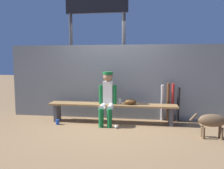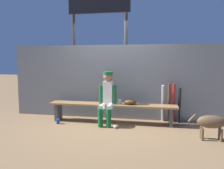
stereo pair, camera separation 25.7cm
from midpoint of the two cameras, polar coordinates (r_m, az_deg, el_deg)
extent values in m
plane|color=olive|center=(5.33, 1.40, -9.61)|extent=(30.00, 30.00, 0.00)
cube|color=slate|center=(5.56, 2.14, 0.61)|extent=(5.32, 0.03, 1.82)
cube|color=olive|center=(5.23, 1.41, -5.13)|extent=(2.96, 0.36, 0.04)
cube|color=#4C4C51|center=(5.65, -12.10, -6.72)|extent=(0.08, 0.29, 0.41)
cube|color=#4C4C51|center=(5.23, 16.04, -7.87)|extent=(0.08, 0.29, 0.41)
cube|color=silver|center=(5.20, 0.39, -2.04)|extent=(0.22, 0.13, 0.52)
sphere|color=#9E7051|center=(5.16, 0.40, 2.05)|extent=(0.22, 0.22, 0.22)
cylinder|color=#14662D|center=(5.15, 0.40, 2.91)|extent=(0.23, 0.23, 0.06)
cylinder|color=silver|center=(5.09, -1.01, -5.69)|extent=(0.13, 0.38, 0.13)
cylinder|color=#14662D|center=(4.95, -1.46, -8.43)|extent=(0.11, 0.11, 0.41)
cylinder|color=#14662D|center=(5.22, -1.38, -2.57)|extent=(0.09, 0.09, 0.45)
cylinder|color=silver|center=(5.05, 1.00, -5.77)|extent=(0.13, 0.38, 0.13)
cylinder|color=#14662D|center=(4.92, 0.61, -8.53)|extent=(0.11, 0.11, 0.41)
cylinder|color=#14662D|center=(5.16, 2.10, -2.67)|extent=(0.09, 0.09, 0.45)
ellipsoid|color=#593819|center=(5.16, 6.06, -4.41)|extent=(0.28, 0.20, 0.12)
cylinder|color=#B7B7BC|center=(5.46, 14.06, -4.65)|extent=(0.09, 0.27, 0.89)
cylinder|color=brown|center=(5.50, 15.50, -4.42)|extent=(0.09, 0.18, 0.92)
cylinder|color=#B22323|center=(5.45, 16.60, -4.54)|extent=(0.09, 0.17, 0.92)
cylinder|color=black|center=(5.46, 17.91, -5.07)|extent=(0.07, 0.15, 0.83)
sphere|color=white|center=(4.89, 2.33, -10.62)|extent=(0.07, 0.07, 0.07)
cylinder|color=#1E47AD|center=(5.35, -12.14, -9.09)|extent=(0.08, 0.08, 0.11)
cylinder|color=silver|center=(5.23, 3.35, -4.31)|extent=(0.08, 0.08, 0.11)
cylinder|color=#3F3F42|center=(6.61, -8.43, 5.42)|extent=(0.10, 0.10, 2.74)
cylinder|color=#3F3F42|center=(6.27, 4.64, 5.42)|extent=(0.10, 0.10, 2.74)
ellipsoid|color=brown|center=(4.57, 25.35, -8.50)|extent=(0.52, 0.20, 0.24)
cylinder|color=brown|center=(4.49, 21.13, -7.93)|extent=(0.15, 0.04, 0.16)
cylinder|color=brown|center=(4.73, 26.95, -10.99)|extent=(0.05, 0.05, 0.22)
cylinder|color=brown|center=(4.62, 27.36, -11.41)|extent=(0.05, 0.05, 0.22)
cylinder|color=brown|center=(4.65, 23.09, -11.09)|extent=(0.05, 0.05, 0.22)
cylinder|color=brown|center=(4.54, 23.41, -11.53)|extent=(0.05, 0.05, 0.22)
camera|label=1|loc=(0.13, -88.57, 0.16)|focal=36.21mm
camera|label=2|loc=(0.13, 91.43, -0.16)|focal=36.21mm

